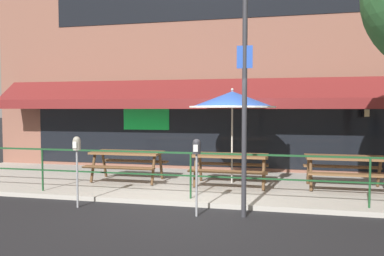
# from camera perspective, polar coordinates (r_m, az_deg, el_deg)

# --- Properties ---
(ground_plane) EXTENTS (120.00, 120.00, 0.00)m
(ground_plane) POSITION_cam_1_polar(r_m,az_deg,el_deg) (7.66, -0.71, -11.93)
(ground_plane) COLOR black
(patio_deck) EXTENTS (15.00, 4.00, 0.10)m
(patio_deck) POSITION_cam_1_polar(r_m,az_deg,el_deg) (9.55, 2.03, -8.61)
(patio_deck) COLOR #ADA89E
(patio_deck) RESTS_ON ground
(restaurant_building) EXTENTS (15.00, 1.60, 7.61)m
(restaurant_building) POSITION_cam_1_polar(r_m,az_deg,el_deg) (11.69, 4.06, 11.87)
(restaurant_building) COLOR brown
(restaurant_building) RESTS_ON ground
(patio_railing) EXTENTS (13.84, 0.04, 0.97)m
(patio_railing) POSITION_cam_1_polar(r_m,az_deg,el_deg) (7.78, -0.21, -5.68)
(patio_railing) COLOR #194723
(patio_railing) RESTS_ON patio_deck
(picnic_table_left) EXTENTS (1.80, 1.42, 0.76)m
(picnic_table_left) POSITION_cam_1_polar(r_m,az_deg,el_deg) (9.78, -9.82, -4.48)
(picnic_table_left) COLOR brown
(picnic_table_left) RESTS_ON patio_deck
(picnic_table_centre) EXTENTS (1.80, 1.42, 0.76)m
(picnic_table_centre) POSITION_cam_1_polar(r_m,az_deg,el_deg) (9.11, 5.85, -5.01)
(picnic_table_centre) COLOR brown
(picnic_table_centre) RESTS_ON patio_deck
(picnic_table_right) EXTENTS (1.80, 1.42, 0.76)m
(picnic_table_right) POSITION_cam_1_polar(r_m,az_deg,el_deg) (9.37, 22.39, -5.00)
(picnic_table_right) COLOR brown
(picnic_table_right) RESTS_ON patio_deck
(patio_umbrella_centre) EXTENTS (2.14, 2.14, 2.38)m
(patio_umbrella_centre) POSITION_cam_1_polar(r_m,az_deg,el_deg) (9.38, 6.15, 4.25)
(patio_umbrella_centre) COLOR #B7B2A8
(patio_umbrella_centre) RESTS_ON patio_deck
(parking_meter_near) EXTENTS (0.15, 0.16, 1.42)m
(parking_meter_near) POSITION_cam_1_polar(r_m,az_deg,el_deg) (7.74, -17.15, -3.25)
(parking_meter_near) COLOR gray
(parking_meter_near) RESTS_ON ground
(parking_meter_far) EXTENTS (0.15, 0.16, 1.42)m
(parking_meter_far) POSITION_cam_1_polar(r_m,az_deg,el_deg) (6.79, 0.70, -3.97)
(parking_meter_far) COLOR gray
(parking_meter_far) RESTS_ON ground
(street_sign_pole) EXTENTS (0.28, 0.09, 4.01)m
(street_sign_pole) POSITION_cam_1_polar(r_m,az_deg,el_deg) (6.78, 8.00, 3.72)
(street_sign_pole) COLOR #2D2D33
(street_sign_pole) RESTS_ON ground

